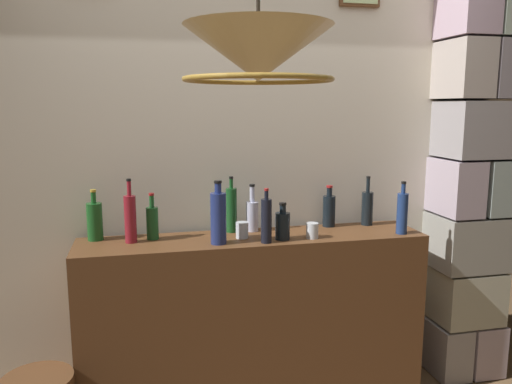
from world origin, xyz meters
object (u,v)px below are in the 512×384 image
(liquor_bottle_gin, at_px, (218,217))
(glass_tumbler_highball, at_px, (242,230))
(liquor_bottle_brandy, at_px, (283,225))
(liquor_bottle_vodka, at_px, (367,207))
(liquor_bottle_amaro, at_px, (95,221))
(glass_tumbler_rocks, at_px, (312,230))
(liquor_bottle_port, at_px, (152,222))
(liquor_bottle_tequila, at_px, (402,212))
(liquor_bottle_rum, at_px, (252,214))
(liquor_bottle_bourbon, at_px, (266,220))
(liquor_bottle_vermouth, at_px, (329,210))
(pendant_lamp, at_px, (258,56))
(liquor_bottle_rye, at_px, (231,209))
(liquor_bottle_scotch, at_px, (130,218))

(liquor_bottle_gin, bearing_deg, glass_tumbler_highball, 30.99)
(liquor_bottle_brandy, height_order, liquor_bottle_vodka, liquor_bottle_vodka)
(liquor_bottle_brandy, distance_m, glass_tumbler_highball, 0.22)
(liquor_bottle_amaro, distance_m, glass_tumbler_rocks, 1.13)
(liquor_bottle_port, distance_m, liquor_bottle_tequila, 1.33)
(glass_tumbler_rocks, bearing_deg, liquor_bottle_vodka, 27.45)
(liquor_bottle_rum, height_order, liquor_bottle_bourbon, liquor_bottle_bourbon)
(liquor_bottle_amaro, relative_size, liquor_bottle_brandy, 1.36)
(liquor_bottle_vermouth, height_order, pendant_lamp, pendant_lamp)
(liquor_bottle_vodka, distance_m, glass_tumbler_rocks, 0.46)
(liquor_bottle_rye, distance_m, liquor_bottle_amaro, 0.72)
(liquor_bottle_amaro, relative_size, pendant_lamp, 0.56)
(liquor_bottle_gin, xyz_separation_m, glass_tumbler_highball, (0.14, 0.08, -0.09))
(liquor_bottle_vodka, relative_size, pendant_lamp, 0.61)
(liquor_bottle_rum, bearing_deg, liquor_bottle_rye, 178.12)
(liquor_bottle_rye, bearing_deg, liquor_bottle_vodka, -0.83)
(liquor_bottle_brandy, height_order, liquor_bottle_scotch, liquor_bottle_scotch)
(liquor_bottle_brandy, relative_size, pendant_lamp, 0.41)
(liquor_bottle_scotch, bearing_deg, pendant_lamp, -66.94)
(liquor_bottle_amaro, xyz_separation_m, liquor_bottle_port, (0.29, -0.05, -0.01))
(liquor_bottle_rum, height_order, pendant_lamp, pendant_lamp)
(liquor_bottle_gin, bearing_deg, liquor_bottle_bourbon, -8.43)
(liquor_bottle_brandy, distance_m, liquor_bottle_scotch, 0.78)
(liquor_bottle_bourbon, distance_m, liquor_bottle_vermouth, 0.51)
(liquor_bottle_tequila, bearing_deg, glass_tumbler_highball, 173.13)
(liquor_bottle_rum, relative_size, glass_tumbler_highball, 3.10)
(liquor_bottle_brandy, bearing_deg, liquor_bottle_bourbon, -157.31)
(liquor_bottle_rye, relative_size, glass_tumbler_rocks, 3.80)
(liquor_bottle_gin, xyz_separation_m, liquor_bottle_vodka, (0.90, 0.21, -0.03))
(liquor_bottle_amaro, bearing_deg, liquor_bottle_gin, -19.16)
(liquor_bottle_scotch, bearing_deg, liquor_bottle_rum, 8.32)
(liquor_bottle_rum, distance_m, pendant_lamp, 1.35)
(liquor_bottle_bourbon, bearing_deg, pendant_lamp, -105.83)
(liquor_bottle_brandy, bearing_deg, liquor_bottle_vermouth, 32.99)
(liquor_bottle_amaro, bearing_deg, liquor_bottle_rum, 0.36)
(liquor_bottle_gin, relative_size, glass_tumbler_highball, 3.80)
(liquor_bottle_brandy, height_order, liquor_bottle_tequila, liquor_bottle_tequila)
(liquor_bottle_scotch, bearing_deg, liquor_bottle_rye, 10.47)
(liquor_bottle_port, height_order, liquor_bottle_tequila, liquor_bottle_tequila)
(liquor_bottle_rum, bearing_deg, liquor_bottle_gin, -135.46)
(liquor_bottle_gin, relative_size, liquor_bottle_scotch, 0.98)
(glass_tumbler_highball, bearing_deg, liquor_bottle_bourbon, -49.16)
(liquor_bottle_gin, bearing_deg, glass_tumbler_rocks, -0.29)
(liquor_bottle_vodka, bearing_deg, liquor_bottle_rum, 179.35)
(liquor_bottle_tequila, distance_m, glass_tumbler_highball, 0.87)
(liquor_bottle_brandy, xyz_separation_m, pendant_lamp, (-0.34, -0.89, 0.76))
(liquor_bottle_rum, xyz_separation_m, liquor_bottle_brandy, (0.11, -0.21, -0.02))
(glass_tumbler_rocks, bearing_deg, liquor_bottle_rum, 141.26)
(liquor_bottle_port, height_order, liquor_bottle_vodka, liquor_bottle_vodka)
(liquor_bottle_gin, xyz_separation_m, liquor_bottle_tequila, (1.00, -0.02, -0.02))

